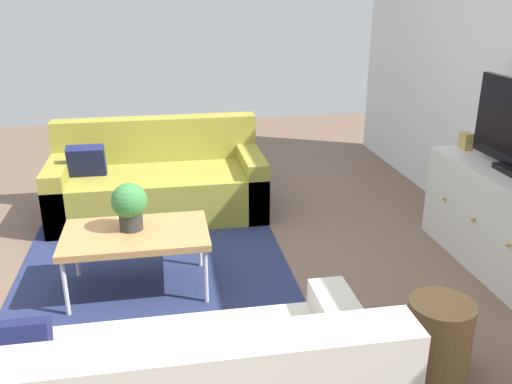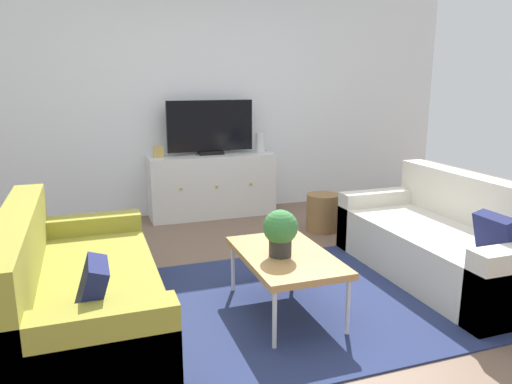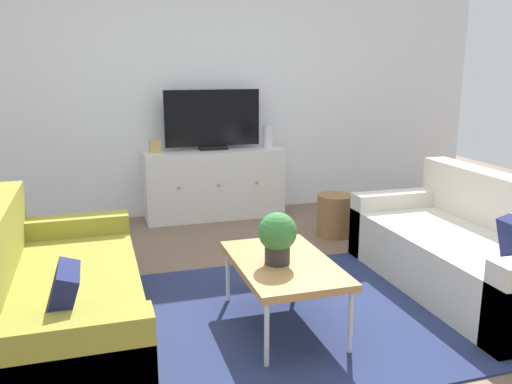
# 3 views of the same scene
# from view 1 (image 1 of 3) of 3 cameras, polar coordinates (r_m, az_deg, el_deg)

# --- Properties ---
(ground_plane) EXTENTS (10.00, 10.00, 0.00)m
(ground_plane) POSITION_cam_1_polar(r_m,az_deg,el_deg) (3.72, -8.14, -10.19)
(ground_plane) COLOR brown
(area_rug) EXTENTS (2.50, 1.90, 0.01)m
(area_rug) POSITION_cam_1_polar(r_m,az_deg,el_deg) (3.72, -10.48, -10.25)
(area_rug) COLOR navy
(area_rug) RESTS_ON ground_plane
(couch_left_side) EXTENTS (0.88, 1.81, 0.80)m
(couch_left_side) POSITION_cam_1_polar(r_m,az_deg,el_deg) (4.92, -10.22, 0.98)
(couch_left_side) COLOR olive
(couch_left_side) RESTS_ON ground_plane
(coffee_table) EXTENTS (0.57, 0.93, 0.42)m
(coffee_table) POSITION_cam_1_polar(r_m,az_deg,el_deg) (3.60, -12.49, -4.56)
(coffee_table) COLOR #B7844C
(coffee_table) RESTS_ON ground_plane
(potted_plant) EXTENTS (0.23, 0.23, 0.31)m
(potted_plant) POSITION_cam_1_polar(r_m,az_deg,el_deg) (3.56, -13.10, -1.27)
(potted_plant) COLOR #2D2D2D
(potted_plant) RESTS_ON coffee_table
(tv_console) EXTENTS (1.43, 0.47, 0.71)m
(tv_console) POSITION_cam_1_polar(r_m,az_deg,el_deg) (4.18, 24.44, -2.85)
(tv_console) COLOR silver
(tv_console) RESTS_ON ground_plane
(mantel_clock) EXTENTS (0.11, 0.07, 0.13)m
(mantel_clock) POSITION_cam_1_polar(r_m,az_deg,el_deg) (4.53, 21.13, 5.00)
(mantel_clock) COLOR tan
(mantel_clock) RESTS_ON tv_console
(wicker_basket) EXTENTS (0.34, 0.34, 0.39)m
(wicker_basket) POSITION_cam_1_polar(r_m,az_deg,el_deg) (3.08, 18.57, -14.04)
(wicker_basket) COLOR olive
(wicker_basket) RESTS_ON ground_plane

